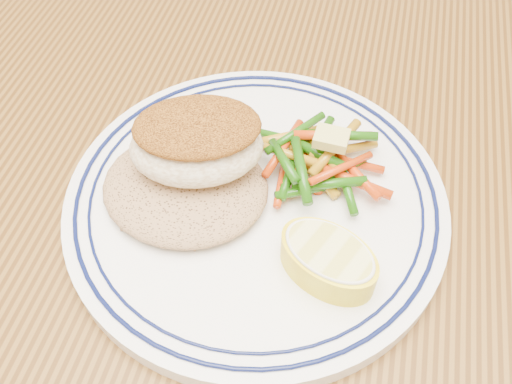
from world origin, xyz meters
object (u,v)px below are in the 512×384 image
object	(u,v)px
plate	(256,201)
vegetable_pile	(317,158)
dining_table	(269,247)
lemon_wedge	(328,259)
rice_pilaf	(185,184)
fish_fillet	(197,142)

from	to	relation	value
plate	vegetable_pile	distance (m)	0.05
dining_table	lemon_wedge	size ratio (longest dim) A/B	18.25
dining_table	lemon_wedge	world-z (taller)	lemon_wedge
lemon_wedge	rice_pilaf	bearing A→B (deg)	159.88
fish_fillet	plate	bearing A→B (deg)	-8.67
fish_fillet	lemon_wedge	bearing A→B (deg)	-28.77
dining_table	lemon_wedge	distance (m)	0.16
fish_fillet	lemon_wedge	world-z (taller)	fish_fillet
dining_table	fish_fillet	world-z (taller)	fish_fillet
dining_table	plate	bearing A→B (deg)	-98.70
fish_fillet	vegetable_pile	bearing A→B (deg)	18.90
rice_pilaf	fish_fillet	bearing A→B (deg)	69.57
vegetable_pile	lemon_wedge	world-z (taller)	vegetable_pile
rice_pilaf	dining_table	bearing A→B (deg)	36.37
plate	vegetable_pile	world-z (taller)	vegetable_pile
lemon_wedge	dining_table	bearing A→B (deg)	124.34
rice_pilaf	fish_fillet	xyz separation A→B (m)	(0.01, 0.02, 0.03)
plate	rice_pilaf	size ratio (longest dim) A/B	2.31
dining_table	rice_pilaf	world-z (taller)	rice_pilaf
vegetable_pile	lemon_wedge	bearing A→B (deg)	-76.00
rice_pilaf	vegetable_pile	distance (m)	0.10
vegetable_pile	lemon_wedge	xyz separation A→B (m)	(0.02, -0.08, 0.00)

